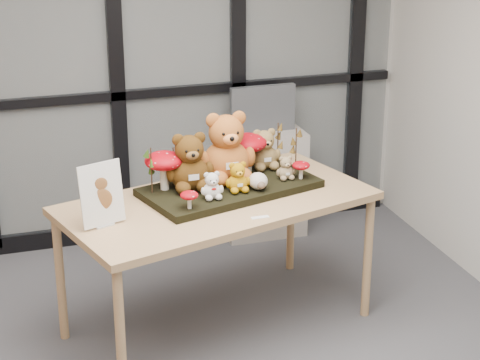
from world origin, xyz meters
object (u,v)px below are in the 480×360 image
object	(u,v)px
cabinet	(263,183)
mushroom_back_right	(248,151)
bear_white_bow	(212,184)
monitor	(263,109)
bear_beige_small	(286,166)
sign_holder	(102,197)
bear_small_yellow	(238,175)
mushroom_front_left	(189,199)
bear_pooh_yellow	(226,143)
bear_tan_back	(264,146)
display_table	(217,210)
bear_brown_medium	(189,158)
plush_cream_hedgehog	(258,180)
mushroom_back_left	(164,169)
mushroom_front_right	(301,169)
diorama_tray	(230,188)

from	to	relation	value
cabinet	mushroom_back_right	bearing A→B (deg)	-114.38
bear_white_bow	monitor	xyz separation A→B (m)	(0.73, 1.28, 0.00)
bear_beige_small	sign_holder	bearing A→B (deg)	177.22
bear_small_yellow	mushroom_front_left	world-z (taller)	bear_small_yellow
bear_pooh_yellow	bear_tan_back	xyz separation A→B (m)	(0.27, 0.12, -0.09)
display_table	sign_holder	world-z (taller)	sign_holder
bear_brown_medium	display_table	bearing A→B (deg)	-55.91
plush_cream_hedgehog	mushroom_back_right	distance (m)	0.30
bear_brown_medium	mushroom_back_left	size ratio (longest dim) A/B	1.49
monitor	bear_beige_small	bearing A→B (deg)	-102.43
bear_small_yellow	bear_white_bow	xyz separation A→B (m)	(-0.16, -0.06, -0.01)
bear_white_bow	mushroom_back_right	xyz separation A→B (m)	(0.31, 0.35, 0.04)
bear_tan_back	bear_brown_medium	bearing A→B (deg)	-174.77
bear_tan_back	bear_white_bow	xyz separation A→B (m)	(-0.43, -0.37, -0.05)
mushroom_back_left	mushroom_back_right	xyz separation A→B (m)	(0.53, 0.14, 0.01)
mushroom_front_right	mushroom_back_right	bearing A→B (deg)	140.48
bear_tan_back	mushroom_back_left	xyz separation A→B (m)	(-0.64, -0.17, -0.01)
mushroom_front_left	monitor	distance (m)	1.64
display_table	bear_small_yellow	bearing A→B (deg)	-22.37
diorama_tray	sign_holder	size ratio (longest dim) A/B	2.90
diorama_tray	plush_cream_hedgehog	world-z (taller)	plush_cream_hedgehog
bear_tan_back	cabinet	distance (m)	1.11
plush_cream_hedgehog	sign_holder	size ratio (longest dim) A/B	0.31
diorama_tray	mushroom_front_left	size ratio (longest dim) A/B	9.20
cabinet	mushroom_back_left	bearing A→B (deg)	-131.81
cabinet	monitor	bearing A→B (deg)	90.00
bear_brown_medium	bear_small_yellow	xyz separation A→B (m)	(0.24, -0.12, -0.08)
bear_beige_small	cabinet	size ratio (longest dim) A/B	0.20
bear_small_yellow	mushroom_back_right	size ratio (longest dim) A/B	0.74
bear_pooh_yellow	bear_white_bow	distance (m)	0.33
mushroom_front_left	sign_holder	distance (m)	0.46
mushroom_front_left	sign_holder	size ratio (longest dim) A/B	0.31
bear_tan_back	mushroom_back_left	distance (m)	0.66
bear_white_bow	mushroom_back_right	bearing A→B (deg)	31.64
sign_holder	bear_brown_medium	bearing A→B (deg)	8.22
plush_cream_hedgehog	mushroom_front_left	xyz separation A→B (m)	(-0.43, -0.16, 0.00)
bear_tan_back	mushroom_front_right	bearing A→B (deg)	-75.24
bear_white_bow	mushroom_front_left	world-z (taller)	bear_white_bow
bear_tan_back	bear_white_bow	size ratio (longest dim) A/B	1.58
plush_cream_hedgehog	bear_pooh_yellow	bearing A→B (deg)	105.44
bear_brown_medium	mushroom_back_left	bearing A→B (deg)	151.81
mushroom_front_right	bear_white_bow	bearing A→B (deg)	-166.46
bear_pooh_yellow	bear_brown_medium	distance (m)	0.25
bear_tan_back	sign_holder	xyz separation A→B (m)	(-1.03, -0.47, -0.01)
bear_beige_small	mushroom_back_left	size ratio (longest dim) A/B	0.63
bear_tan_back	bear_beige_small	size ratio (longest dim) A/B	1.76
bear_tan_back	bear_small_yellow	bearing A→B (deg)	-145.84
mushroom_back_left	mushroom_front_left	xyz separation A→B (m)	(0.06, -0.31, -0.07)
display_table	mushroom_front_right	bearing A→B (deg)	-9.05
bear_tan_back	bear_white_bow	distance (m)	0.57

